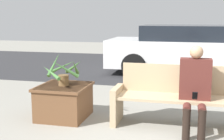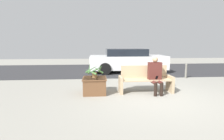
{
  "view_description": "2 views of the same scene",
  "coord_description": "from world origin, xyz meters",
  "px_view_note": "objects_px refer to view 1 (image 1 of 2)",
  "views": [
    {
      "loc": [
        -0.02,
        -3.85,
        1.62
      ],
      "look_at": [
        -1.22,
        1.01,
        0.76
      ],
      "focal_mm": 50.0,
      "sensor_mm": 36.0,
      "label": 1
    },
    {
      "loc": [
        -1.83,
        -5.05,
        1.64
      ],
      "look_at": [
        -1.33,
        0.96,
        0.74
      ],
      "focal_mm": 28.0,
      "sensor_mm": 36.0,
      "label": 2
    }
  ],
  "objects_px": {
    "planter_box": "(64,100)",
    "parked_car": "(187,50)",
    "potted_plant": "(64,72)",
    "person_seated": "(195,85)",
    "bench": "(174,98)"
  },
  "relations": [
    {
      "from": "potted_plant",
      "to": "parked_car",
      "type": "height_order",
      "value": "parked_car"
    },
    {
      "from": "potted_plant",
      "to": "bench",
      "type": "bearing_deg",
      "value": 1.5
    },
    {
      "from": "potted_plant",
      "to": "parked_car",
      "type": "bearing_deg",
      "value": 67.24
    },
    {
      "from": "planter_box",
      "to": "bench",
      "type": "bearing_deg",
      "value": 1.75
    },
    {
      "from": "bench",
      "to": "planter_box",
      "type": "bearing_deg",
      "value": -178.25
    },
    {
      "from": "person_seated",
      "to": "parked_car",
      "type": "relative_size",
      "value": 0.28
    },
    {
      "from": "planter_box",
      "to": "person_seated",
      "type": "bearing_deg",
      "value": -3.73
    },
    {
      "from": "bench",
      "to": "parked_car",
      "type": "height_order",
      "value": "parked_car"
    },
    {
      "from": "person_seated",
      "to": "parked_car",
      "type": "distance_m",
      "value": 4.58
    },
    {
      "from": "parked_car",
      "to": "person_seated",
      "type": "bearing_deg",
      "value": -87.97
    },
    {
      "from": "bench",
      "to": "potted_plant",
      "type": "bearing_deg",
      "value": -178.5
    },
    {
      "from": "planter_box",
      "to": "parked_car",
      "type": "distance_m",
      "value": 4.84
    },
    {
      "from": "person_seated",
      "to": "planter_box",
      "type": "xyz_separation_m",
      "value": [
        -2.02,
        0.13,
        -0.39
      ]
    },
    {
      "from": "bench",
      "to": "planter_box",
      "type": "distance_m",
      "value": 1.75
    },
    {
      "from": "planter_box",
      "to": "parked_car",
      "type": "bearing_deg",
      "value": 67.25
    }
  ]
}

